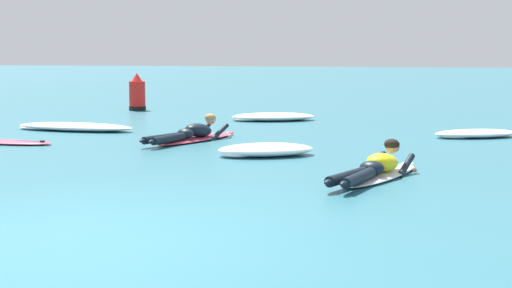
{
  "coord_description": "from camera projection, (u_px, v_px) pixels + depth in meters",
  "views": [
    {
      "loc": [
        2.88,
        -6.46,
        1.74
      ],
      "look_at": [
        0.3,
        5.85,
        0.15
      ],
      "focal_mm": 52.61,
      "sensor_mm": 36.0,
      "label": 1
    }
  ],
  "objects": [
    {
      "name": "ground_plane",
      "position": [
        281.0,
        128.0,
        16.79
      ],
      "size": [
        120.0,
        120.0,
        0.0
      ],
      "primitive_type": "plane",
      "color": "#2D6B7A"
    },
    {
      "name": "surfer_near",
      "position": [
        377.0,
        169.0,
        10.17
      ],
      "size": [
        1.27,
        2.65,
        0.53
      ],
      "color": "silver",
      "rests_on": "ground"
    },
    {
      "name": "channel_marker_buoy",
      "position": [
        137.0,
        95.0,
        21.57
      ],
      "size": [
        0.49,
        0.49,
        1.07
      ],
      "color": "red",
      "rests_on": "ground"
    },
    {
      "name": "whitewater_mid_left",
      "position": [
        476.0,
        134.0,
        14.94
      ],
      "size": [
        1.87,
        1.31,
        0.16
      ],
      "color": "white",
      "rests_on": "ground"
    },
    {
      "name": "drifting_surfboard",
      "position": [
        8.0,
        142.0,
        13.94
      ],
      "size": [
        1.86,
        0.67,
        0.16
      ],
      "color": "#E54C66",
      "rests_on": "ground"
    },
    {
      "name": "whitewater_far_band",
      "position": [
        266.0,
        150.0,
        12.36
      ],
      "size": [
        1.78,
        1.36,
        0.21
      ],
      "color": "white",
      "rests_on": "ground"
    },
    {
      "name": "whitewater_front",
      "position": [
        75.0,
        127.0,
        16.2
      ],
      "size": [
        2.78,
        1.04,
        0.17
      ],
      "color": "white",
      "rests_on": "ground"
    },
    {
      "name": "whitewater_back",
      "position": [
        273.0,
        117.0,
        18.5
      ],
      "size": [
        2.25,
        1.56,
        0.19
      ],
      "color": "white",
      "rests_on": "ground"
    },
    {
      "name": "surfer_far",
      "position": [
        193.0,
        134.0,
        14.3
      ],
      "size": [
        1.31,
        2.67,
        0.55
      ],
      "color": "#E54C66",
      "rests_on": "ground"
    }
  ]
}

